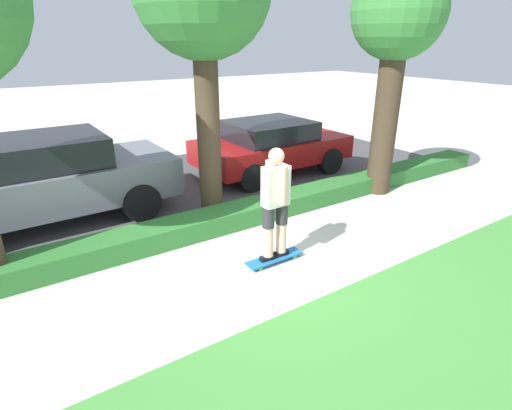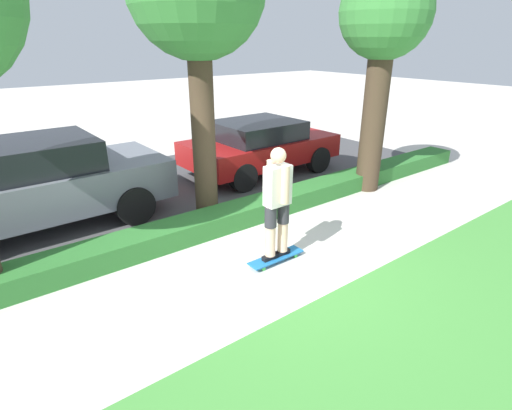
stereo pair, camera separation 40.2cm
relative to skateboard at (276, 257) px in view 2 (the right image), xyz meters
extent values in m
plane|color=beige|center=(-0.01, -0.10, -0.07)|extent=(60.00, 60.00, 0.00)
cube|color=#47933D|center=(-0.01, -3.10, -0.06)|extent=(14.58, 4.00, 0.01)
cube|color=#474749|center=(-0.01, 4.10, -0.06)|extent=(14.58, 5.00, 0.01)
cube|color=#2D702D|center=(-0.01, 1.50, 0.11)|extent=(14.58, 0.60, 0.35)
cube|color=#1E6BAD|center=(0.00, 0.00, 0.00)|extent=(0.95, 0.24, 0.02)
cylinder|color=green|center=(0.32, -0.09, -0.04)|extent=(0.06, 0.04, 0.06)
cylinder|color=green|center=(0.32, 0.09, -0.04)|extent=(0.06, 0.04, 0.06)
cylinder|color=green|center=(-0.32, -0.09, -0.04)|extent=(0.06, 0.04, 0.06)
cylinder|color=green|center=(-0.32, 0.09, -0.04)|extent=(0.06, 0.04, 0.06)
cube|color=black|center=(-0.12, 0.00, 0.05)|extent=(0.26, 0.09, 0.07)
cylinder|color=beige|center=(-0.12, 0.00, 0.48)|extent=(0.16, 0.16, 0.80)
cylinder|color=#2D2D33|center=(-0.12, 0.00, 0.72)|extent=(0.18, 0.18, 0.32)
cube|color=black|center=(0.12, 0.00, 0.05)|extent=(0.26, 0.09, 0.07)
cylinder|color=beige|center=(0.12, 0.00, 0.48)|extent=(0.16, 0.16, 0.80)
cylinder|color=#2D2D33|center=(0.12, 0.00, 0.72)|extent=(0.18, 0.18, 0.32)
cube|color=silver|center=(0.00, 0.00, 1.18)|extent=(0.38, 0.21, 0.59)
cylinder|color=beige|center=(0.00, -0.16, 1.24)|extent=(0.13, 0.13, 0.56)
cylinder|color=beige|center=(0.00, 0.16, 1.24)|extent=(0.13, 0.13, 0.56)
sphere|color=beige|center=(0.00, 0.00, 1.62)|extent=(0.23, 0.23, 0.23)
cylinder|color=#423323|center=(-0.03, 2.00, 1.60)|extent=(0.42, 0.42, 3.34)
cylinder|color=#423323|center=(3.78, 1.27, 1.52)|extent=(0.51, 0.51, 3.18)
sphere|color=#387F38|center=(3.78, 1.27, 3.62)|extent=(1.83, 1.83, 1.83)
cube|color=slate|center=(-2.57, 3.55, 0.65)|extent=(4.53, 2.04, 0.72)
cube|color=black|center=(-2.71, 3.55, 1.27)|extent=(2.37, 1.76, 0.52)
cylinder|color=black|center=(-1.18, 2.65, 0.29)|extent=(0.72, 0.23, 0.72)
cylinder|color=black|center=(-1.18, 4.45, 0.29)|extent=(0.72, 0.23, 0.72)
cube|color=maroon|center=(2.59, 3.74, 0.54)|extent=(3.86, 2.02, 0.56)
cube|color=black|center=(2.47, 3.74, 1.04)|extent=(2.02, 1.76, 0.44)
cylinder|color=black|center=(3.78, 2.84, 0.26)|extent=(0.66, 0.23, 0.66)
cylinder|color=black|center=(3.78, 4.63, 0.26)|extent=(0.66, 0.23, 0.66)
cylinder|color=black|center=(1.40, 2.84, 0.26)|extent=(0.66, 0.23, 0.66)
cylinder|color=black|center=(1.40, 4.63, 0.26)|extent=(0.66, 0.23, 0.66)
camera|label=1|loc=(-3.17, -4.33, 3.11)|focal=28.00mm
camera|label=2|loc=(-3.50, -4.10, 3.11)|focal=28.00mm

